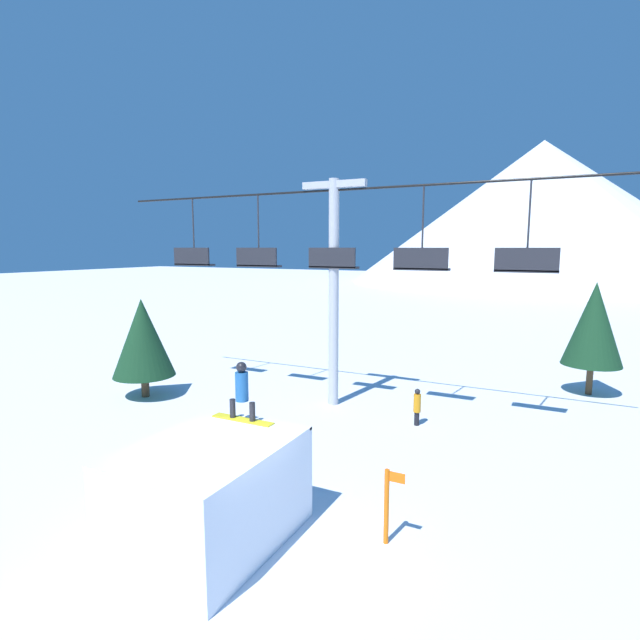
{
  "coord_description": "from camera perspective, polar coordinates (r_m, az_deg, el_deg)",
  "views": [
    {
      "loc": [
        5.44,
        -7.06,
        5.76
      ],
      "look_at": [
        -0.61,
        4.87,
        3.81
      ],
      "focal_mm": 28.0,
      "sensor_mm": 36.0,
      "label": 1
    }
  ],
  "objects": [
    {
      "name": "ground_plane",
      "position": [
        10.61,
        -9.93,
        -24.72
      ],
      "size": [
        220.0,
        220.0,
        0.0
      ],
      "primitive_type": "plane",
      "color": "white"
    },
    {
      "name": "mountain_ridge",
      "position": [
        90.78,
        23.87,
        11.15
      ],
      "size": [
        61.45,
        61.45,
        22.84
      ],
      "color": "silver",
      "rests_on": "ground_plane"
    },
    {
      "name": "snow_ramp",
      "position": [
        10.53,
        -12.43,
        -18.76
      ],
      "size": [
        2.67,
        3.49,
        2.01
      ],
      "color": "white",
      "rests_on": "ground_plane"
    },
    {
      "name": "snowboarder",
      "position": [
        11.05,
        -8.91,
        -8.13
      ],
      "size": [
        1.49,
        0.28,
        1.31
      ],
      "color": "yellow",
      "rests_on": "snow_ramp"
    },
    {
      "name": "chairlift",
      "position": [
        17.87,
        1.53,
        5.86
      ],
      "size": [
        18.78,
        0.44,
        8.14
      ],
      "color": "#B2B2B7",
      "rests_on": "ground_plane"
    },
    {
      "name": "pine_tree_near",
      "position": [
        20.32,
        -19.6,
        -1.92
      ],
      "size": [
        2.35,
        2.35,
        3.84
      ],
      "color": "#4C3823",
      "rests_on": "ground_plane"
    },
    {
      "name": "pine_tree_far",
      "position": [
        22.08,
        28.82,
        -0.4
      ],
      "size": [
        2.22,
        2.22,
        4.46
      ],
      "color": "#4C3823",
      "rests_on": "ground_plane"
    },
    {
      "name": "trail_marker",
      "position": [
        10.41,
        7.7,
        -20.13
      ],
      "size": [
        0.41,
        0.1,
        1.53
      ],
      "color": "orange",
      "rests_on": "ground_plane"
    },
    {
      "name": "distant_skier",
      "position": [
        16.76,
        11.04,
        -9.57
      ],
      "size": [
        0.24,
        0.24,
        1.23
      ],
      "color": "black",
      "rests_on": "ground_plane"
    }
  ]
}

